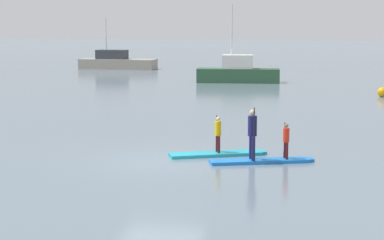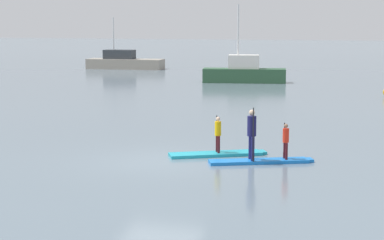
{
  "view_description": "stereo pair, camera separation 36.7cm",
  "coord_description": "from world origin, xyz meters",
  "px_view_note": "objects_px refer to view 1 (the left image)",
  "views": [
    {
      "loc": [
        5.7,
        -19.84,
        4.4
      ],
      "look_at": [
        0.69,
        1.31,
        1.14
      ],
      "focal_mm": 63.73,
      "sensor_mm": 36.0,
      "label": 1
    },
    {
      "loc": [
        6.05,
        -19.75,
        4.4
      ],
      "look_at": [
        0.69,
        1.31,
        1.14
      ],
      "focal_mm": 63.73,
      "sensor_mm": 36.0,
      "label": 2
    }
  ],
  "objects_px": {
    "paddleboard_far": "(262,161)",
    "mooring_buoy_near": "(382,92)",
    "paddler_child_front": "(286,139)",
    "motor_boat_small_navy": "(117,62)",
    "paddler_child_solo": "(218,132)",
    "paddler_adult": "(252,131)",
    "fishing_boat_green_midground": "(238,72)",
    "paddleboard_near": "(218,154)"
  },
  "relations": [
    {
      "from": "paddler_adult",
      "to": "paddleboard_near",
      "type": "bearing_deg",
      "value": 144.11
    },
    {
      "from": "paddler_adult",
      "to": "motor_boat_small_navy",
      "type": "relative_size",
      "value": 0.25
    },
    {
      "from": "paddleboard_near",
      "to": "motor_boat_small_navy",
      "type": "xyz_separation_m",
      "value": [
        -15.96,
        35.21,
        0.55
      ]
    },
    {
      "from": "paddleboard_far",
      "to": "paddler_adult",
      "type": "xyz_separation_m",
      "value": [
        -0.28,
        -0.12,
        0.94
      ]
    },
    {
      "from": "paddleboard_near",
      "to": "mooring_buoy_near",
      "type": "height_order",
      "value": "mooring_buoy_near"
    },
    {
      "from": "paddler_child_front",
      "to": "mooring_buoy_near",
      "type": "height_order",
      "value": "paddler_child_front"
    },
    {
      "from": "paddleboard_far",
      "to": "paddler_adult",
      "type": "height_order",
      "value": "paddler_adult"
    },
    {
      "from": "paddler_adult",
      "to": "fishing_boat_green_midground",
      "type": "xyz_separation_m",
      "value": [
        -4.8,
        26.05,
        -0.29
      ]
    },
    {
      "from": "mooring_buoy_near",
      "to": "paddler_child_solo",
      "type": "bearing_deg",
      "value": -107.5
    },
    {
      "from": "fishing_boat_green_midground",
      "to": "paddleboard_far",
      "type": "bearing_deg",
      "value": -78.92
    },
    {
      "from": "paddleboard_near",
      "to": "paddleboard_far",
      "type": "xyz_separation_m",
      "value": [
        1.52,
        -0.78,
        0.0
      ]
    },
    {
      "from": "motor_boat_small_navy",
      "to": "mooring_buoy_near",
      "type": "relative_size",
      "value": 12.36
    },
    {
      "from": "paddleboard_far",
      "to": "paddler_adult",
      "type": "relative_size",
      "value": 1.93
    },
    {
      "from": "paddleboard_near",
      "to": "paddler_adult",
      "type": "xyz_separation_m",
      "value": [
        1.25,
        -0.9,
        0.94
      ]
    },
    {
      "from": "motor_boat_small_navy",
      "to": "paddler_child_solo",
      "type": "bearing_deg",
      "value": -65.62
    },
    {
      "from": "paddleboard_near",
      "to": "motor_boat_small_navy",
      "type": "height_order",
      "value": "motor_boat_small_navy"
    },
    {
      "from": "paddler_adult",
      "to": "motor_boat_small_navy",
      "type": "xyz_separation_m",
      "value": [
        -17.21,
        36.12,
        -0.39
      ]
    },
    {
      "from": "paddleboard_far",
      "to": "mooring_buoy_near",
      "type": "relative_size",
      "value": 5.87
    },
    {
      "from": "paddleboard_far",
      "to": "mooring_buoy_near",
      "type": "height_order",
      "value": "mooring_buoy_near"
    },
    {
      "from": "mooring_buoy_near",
      "to": "paddler_child_front",
      "type": "bearing_deg",
      "value": -100.7
    },
    {
      "from": "paddleboard_far",
      "to": "fishing_boat_green_midground",
      "type": "xyz_separation_m",
      "value": [
        -5.08,
        25.93,
        0.66
      ]
    },
    {
      "from": "paddler_adult",
      "to": "motor_boat_small_navy",
      "type": "bearing_deg",
      "value": 115.47
    },
    {
      "from": "paddler_child_front",
      "to": "fishing_boat_green_midground",
      "type": "xyz_separation_m",
      "value": [
        -5.79,
        25.63,
        -0.01
      ]
    },
    {
      "from": "paddler_child_front",
      "to": "paddler_child_solo",
      "type": "bearing_deg",
      "value": 167.47
    },
    {
      "from": "paddler_child_solo",
      "to": "paddleboard_far",
      "type": "relative_size",
      "value": 0.37
    },
    {
      "from": "paddler_child_solo",
      "to": "paddler_adult",
      "type": "height_order",
      "value": "paddler_adult"
    },
    {
      "from": "paddler_child_solo",
      "to": "mooring_buoy_near",
      "type": "distance_m",
      "value": 19.34
    },
    {
      "from": "paddler_child_front",
      "to": "fishing_boat_green_midground",
      "type": "distance_m",
      "value": 26.28
    },
    {
      "from": "paddler_child_solo",
      "to": "paddler_adult",
      "type": "xyz_separation_m",
      "value": [
        1.25,
        -0.91,
        0.24
      ]
    },
    {
      "from": "paddler_adult",
      "to": "paddler_child_front",
      "type": "height_order",
      "value": "paddler_adult"
    },
    {
      "from": "paddleboard_near",
      "to": "paddler_child_front",
      "type": "height_order",
      "value": "paddler_child_front"
    },
    {
      "from": "paddleboard_far",
      "to": "motor_boat_small_navy",
      "type": "height_order",
      "value": "motor_boat_small_navy"
    },
    {
      "from": "mooring_buoy_near",
      "to": "paddler_adult",
      "type": "bearing_deg",
      "value": -103.27
    },
    {
      "from": "paddler_child_solo",
      "to": "fishing_boat_green_midground",
      "type": "xyz_separation_m",
      "value": [
        -3.55,
        25.14,
        -0.05
      ]
    },
    {
      "from": "paddleboard_near",
      "to": "paddleboard_far",
      "type": "distance_m",
      "value": 1.71
    },
    {
      "from": "paddler_adult",
      "to": "fishing_boat_green_midground",
      "type": "bearing_deg",
      "value": 100.44
    },
    {
      "from": "fishing_boat_green_midground",
      "to": "paddler_child_solo",
      "type": "bearing_deg",
      "value": -81.96
    },
    {
      "from": "paddleboard_far",
      "to": "paddler_adult",
      "type": "distance_m",
      "value": 0.99
    },
    {
      "from": "paddleboard_near",
      "to": "fishing_boat_green_midground",
      "type": "height_order",
      "value": "fishing_boat_green_midground"
    },
    {
      "from": "paddleboard_near",
      "to": "motor_boat_small_navy",
      "type": "relative_size",
      "value": 0.46
    },
    {
      "from": "paddler_adult",
      "to": "mooring_buoy_near",
      "type": "distance_m",
      "value": 19.89
    },
    {
      "from": "paddler_child_front",
      "to": "fishing_boat_green_midground",
      "type": "relative_size",
      "value": 0.19
    }
  ]
}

